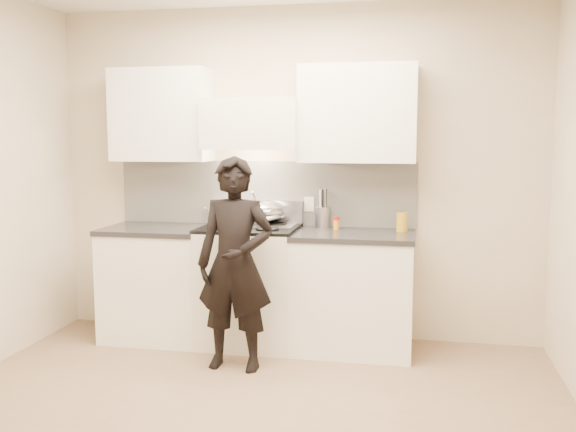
{
  "coord_description": "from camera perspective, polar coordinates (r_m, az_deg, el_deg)",
  "views": [
    {
      "loc": [
        0.97,
        -3.43,
        1.65
      ],
      "look_at": [
        0.09,
        1.05,
        1.08
      ],
      "focal_mm": 40.0,
      "sensor_mm": 36.0,
      "label": 1
    }
  ],
  "objects": [
    {
      "name": "person",
      "position": [
        4.55,
        -4.72,
        -4.26
      ],
      "size": [
        0.56,
        0.38,
        1.52
      ],
      "primitive_type": "imported",
      "rotation": [
        0.0,
        0.0,
        -0.03
      ],
      "color": "black",
      "rests_on": "ground"
    },
    {
      "name": "room_shell",
      "position": [
        3.94,
        -3.99,
        6.3
      ],
      "size": [
        4.04,
        3.54,
        2.7
      ],
      "color": "beige",
      "rests_on": "ground"
    },
    {
      "name": "wok",
      "position": [
        5.17,
        -1.95,
        0.43
      ],
      "size": [
        0.35,
        0.43,
        0.28
      ],
      "color": "silver",
      "rests_on": "stove"
    },
    {
      "name": "stock_pot",
      "position": [
        4.99,
        -5.82,
        -0.01
      ],
      "size": [
        0.33,
        0.29,
        0.16
      ],
      "color": "silver",
      "rests_on": "stove"
    },
    {
      "name": "ground_plane",
      "position": [
        3.93,
        -4.41,
        -17.76
      ],
      "size": [
        4.0,
        4.0,
        0.0
      ],
      "primitive_type": "plane",
      "color": "#846951"
    },
    {
      "name": "spice_jar",
      "position": [
        5.07,
        4.31,
        -0.63
      ],
      "size": [
        0.05,
        0.05,
        0.1
      ],
      "color": "orange",
      "rests_on": "counter_right"
    },
    {
      "name": "stove",
      "position": [
        5.16,
        -3.42,
        -6.11
      ],
      "size": [
        0.76,
        0.65,
        0.96
      ],
      "color": "white",
      "rests_on": "ground"
    },
    {
      "name": "utensil_crock",
      "position": [
        5.19,
        3.08,
        0.04
      ],
      "size": [
        0.12,
        0.12,
        0.31
      ],
      "color": "#A6A7BC",
      "rests_on": "counter_right"
    },
    {
      "name": "counter_left",
      "position": [
        5.41,
        -11.48,
        -5.78
      ],
      "size": [
        0.82,
        0.67,
        0.92
      ],
      "color": "white",
      "rests_on": "ground"
    },
    {
      "name": "oil_glass",
      "position": [
        5.03,
        10.1,
        -0.54
      ],
      "size": [
        0.08,
        0.08,
        0.15
      ],
      "color": "#BC911C",
      "rests_on": "counter_right"
    },
    {
      "name": "counter_right",
      "position": [
        5.02,
        5.85,
        -6.66
      ],
      "size": [
        0.92,
        0.67,
        0.92
      ],
      "color": "white",
      "rests_on": "ground"
    }
  ]
}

